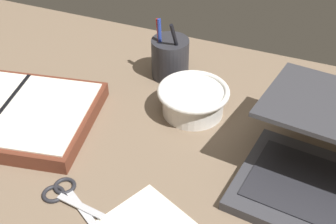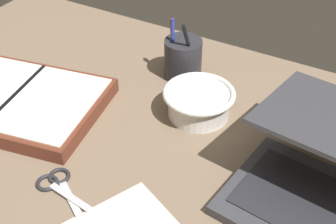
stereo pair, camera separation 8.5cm
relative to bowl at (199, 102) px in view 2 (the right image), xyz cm
name	(u,v)px [view 2 (the right image)]	position (x,y,z in cm)	size (l,w,h in cm)	color
desk_top	(135,179)	(-1.92, -20.87, -4.23)	(140.00, 100.00, 2.00)	#75604C
bowl	(199,102)	(0.00, 0.00, 0.00)	(14.58, 14.58, 5.80)	silver
pen_cup	(183,58)	(-9.46, 10.84, 1.42)	(8.36, 8.36, 14.52)	#28282D
planner	(17,101)	(-33.62, -16.41, -1.56)	(38.67, 30.63, 3.51)	brown
scissors	(57,184)	(-12.25, -29.46, -2.89)	(12.15, 7.80, 0.80)	#B7B7BC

